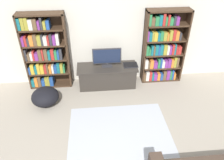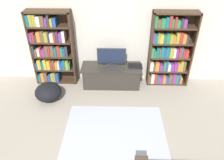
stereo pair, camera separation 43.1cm
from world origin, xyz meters
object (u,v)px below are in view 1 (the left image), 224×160
at_px(tv_stand, 107,76).
at_px(laptop, 130,65).
at_px(television, 107,57).
at_px(bookshelf_left, 44,52).
at_px(bookshelf_right, 162,48).
at_px(beanbag_ottoman, 45,97).

distance_m(tv_stand, laptop, 0.62).
bearing_deg(tv_stand, television, 90.00).
bearing_deg(laptop, bookshelf_left, 175.91).
relative_size(bookshelf_left, bookshelf_right, 1.00).
bearing_deg(tv_stand, laptop, 1.11).
height_order(laptop, beanbag_ottoman, laptop).
relative_size(tv_stand, beanbag_ottoman, 2.42).
bearing_deg(beanbag_ottoman, tv_stand, 23.26).
xyz_separation_m(bookshelf_right, beanbag_ottoman, (-2.72, -0.75, -0.66)).
distance_m(tv_stand, beanbag_ottoman, 1.51).
xyz_separation_m(television, laptop, (0.56, -0.02, -0.23)).
xyz_separation_m(bookshelf_right, tv_stand, (-1.33, -0.15, -0.59)).
distance_m(laptop, beanbag_ottoman, 2.06).
relative_size(tv_stand, laptop, 4.19).
height_order(bookshelf_right, television, bookshelf_right).
bearing_deg(beanbag_ottoman, bookshelf_left, 91.38).
bearing_deg(bookshelf_left, tv_stand, -6.13).
bearing_deg(tv_stand, bookshelf_right, 6.42).
bearing_deg(television, bookshelf_left, 175.16).
height_order(bookshelf_left, television, bookshelf_left).
bearing_deg(beanbag_ottoman, bookshelf_right, 15.35).
distance_m(television, beanbag_ottoman, 1.62).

